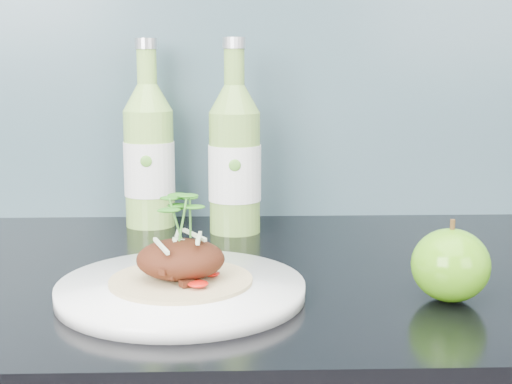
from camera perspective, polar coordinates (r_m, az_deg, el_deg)
dinner_plate at (r=0.75m, az=-6.00°, el=-7.76°), size 0.27×0.27×0.02m
pork_taco at (r=0.74m, az=-6.06°, el=-5.11°), size 0.15×0.15×0.10m
green_apple at (r=0.76m, az=15.30°, el=-5.66°), size 0.08×0.08×0.09m
cider_bottle_left at (r=1.07m, az=-8.55°, el=2.86°), size 0.08×0.08×0.28m
cider_bottle_right at (r=1.01m, az=-1.72°, el=2.59°), size 0.10×0.10×0.28m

